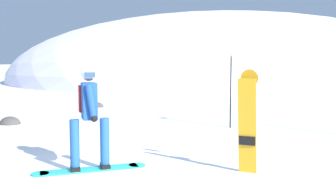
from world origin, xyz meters
TOP-DOWN VIEW (x-y plane):
  - ground_plane at (0.00, 0.00)m, footprint 300.00×300.00m
  - ridge_peak_main at (-6.22, 29.28)m, footprint 37.70×33.93m
  - snowboarder_main at (-0.24, 0.14)m, footprint 1.45×1.31m
  - spare_snowboard at (2.17, 0.88)m, footprint 0.28×0.25m
  - piste_marker_far at (0.96, 4.93)m, footprint 0.20×0.20m
  - rock_dark at (-4.92, 3.15)m, footprint 0.61×0.52m
  - rock_mid at (-4.88, 7.51)m, footprint 0.54×0.46m

SIDE VIEW (x-z plane):
  - ground_plane at x=0.00m, z-range 0.00..0.00m
  - ridge_peak_main at x=-6.22m, z-range -5.96..5.96m
  - rock_dark at x=-4.92m, z-range -0.21..0.21m
  - rock_mid at x=-4.88m, z-range -0.19..0.19m
  - spare_snowboard at x=2.17m, z-range 0.01..1.66m
  - snowboarder_main at x=-0.24m, z-range 0.06..1.78m
  - piste_marker_far at x=0.96m, z-range 0.14..2.09m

